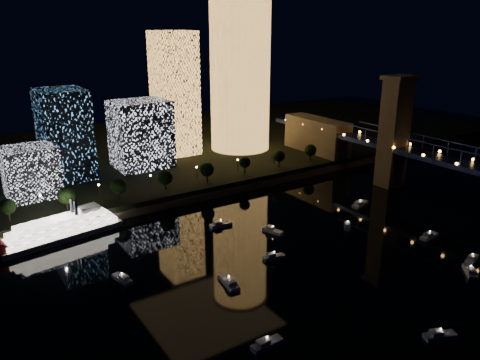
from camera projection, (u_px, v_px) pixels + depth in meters
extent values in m
plane|color=black|center=(377.00, 267.00, 143.55)|extent=(520.00, 520.00, 0.00)
cube|color=black|center=(161.00, 149.00, 269.49)|extent=(420.00, 160.00, 5.00)
cube|color=#6B5E4C|center=(234.00, 188.00, 208.03)|extent=(420.00, 6.00, 3.00)
cylinder|color=#FFAF51|center=(240.00, 71.00, 248.88)|extent=(32.00, 32.00, 84.46)
cube|color=#FFAF51|center=(175.00, 94.00, 242.14)|extent=(19.80, 19.80, 63.01)
cube|color=white|center=(141.00, 134.00, 224.07)|extent=(25.86, 21.88, 31.83)
cube|color=#5196DE|center=(65.00, 134.00, 207.10)|extent=(19.71, 25.62, 39.42)
cube|color=white|center=(31.00, 172.00, 185.98)|extent=(20.22, 18.38, 20.22)
cube|color=#6B5E4C|center=(394.00, 134.00, 209.46)|extent=(11.00, 9.00, 48.00)
cube|color=#6B5E4C|center=(400.00, 78.00, 201.54)|extent=(13.00, 11.00, 2.00)
cube|color=#6B5E4C|center=(317.00, 140.00, 253.03)|extent=(12.00, 40.00, 23.00)
cube|color=#18204E|center=(465.00, 161.00, 177.54)|extent=(0.50, 0.50, 7.00)
cube|color=#18204E|center=(412.00, 148.00, 196.55)|extent=(0.50, 0.50, 7.00)
cube|color=#18204E|center=(369.00, 137.00, 215.56)|extent=(0.50, 0.50, 7.00)
sphere|color=#FFA638|center=(394.00, 147.00, 203.96)|extent=(1.20, 1.20, 1.20)
sphere|color=#FFA638|center=(323.00, 129.00, 239.61)|extent=(1.20, 1.20, 1.20)
cube|color=silver|center=(62.00, 235.00, 162.70)|extent=(42.77, 15.76, 2.09)
cube|color=white|center=(61.00, 230.00, 162.06)|extent=(39.20, 14.38, 1.92)
cube|color=white|center=(61.00, 225.00, 161.46)|extent=(35.62, 12.99, 1.92)
cube|color=white|center=(60.00, 220.00, 160.85)|extent=(30.32, 11.35, 1.92)
cube|color=silver|center=(88.00, 208.00, 166.96)|extent=(7.67, 6.21, 1.57)
cylinder|color=black|center=(76.00, 208.00, 161.81)|extent=(1.22, 1.22, 5.23)
cylinder|color=black|center=(72.00, 205.00, 164.26)|extent=(1.22, 1.22, 5.23)
cube|color=silver|center=(221.00, 225.00, 172.47)|extent=(8.47, 3.62, 1.20)
cube|color=silver|center=(218.00, 223.00, 171.61)|extent=(3.11, 2.47, 1.00)
sphere|color=white|center=(221.00, 220.00, 171.84)|extent=(0.36, 0.36, 0.36)
cube|color=silver|center=(472.00, 260.00, 147.02)|extent=(7.82, 4.31, 1.20)
cube|color=silver|center=(471.00, 258.00, 145.87)|extent=(3.03, 2.57, 1.00)
sphere|color=white|center=(473.00, 254.00, 146.39)|extent=(0.36, 0.36, 0.36)
cube|color=silver|center=(429.00, 236.00, 163.09)|extent=(8.07, 3.11, 1.20)
cube|color=silver|center=(428.00, 234.00, 162.05)|extent=(2.91, 2.26, 1.00)
sphere|color=white|center=(430.00, 231.00, 162.45)|extent=(0.36, 0.36, 0.36)
cube|color=silver|center=(122.00, 279.00, 135.69)|extent=(4.00, 8.02, 1.20)
cube|color=silver|center=(124.00, 277.00, 134.58)|extent=(2.51, 3.04, 1.00)
sphere|color=white|center=(122.00, 273.00, 135.06)|extent=(0.36, 0.36, 0.36)
cube|color=silver|center=(267.00, 344.00, 108.14)|extent=(8.07, 2.77, 1.20)
cube|color=silver|center=(263.00, 342.00, 107.14)|extent=(2.86, 2.15, 1.00)
sphere|color=white|center=(267.00, 337.00, 107.51)|extent=(0.36, 0.36, 0.36)
cube|color=silver|center=(360.00, 204.00, 192.13)|extent=(9.58, 5.23, 1.20)
cube|color=silver|center=(359.00, 203.00, 190.81)|extent=(3.71, 3.14, 1.00)
sphere|color=white|center=(360.00, 200.00, 191.50)|extent=(0.36, 0.36, 0.36)
cube|color=silver|center=(274.00, 257.00, 148.45)|extent=(7.48, 3.67, 1.20)
cube|color=silver|center=(271.00, 255.00, 147.72)|extent=(2.83, 2.33, 1.00)
sphere|color=white|center=(274.00, 252.00, 147.81)|extent=(0.36, 0.36, 0.36)
cube|color=silver|center=(440.00, 336.00, 110.99)|extent=(8.19, 5.26, 1.20)
cube|color=silver|center=(436.00, 333.00, 110.42)|extent=(3.30, 2.91, 1.00)
sphere|color=white|center=(441.00, 329.00, 110.36)|extent=(0.36, 0.36, 0.36)
cube|color=silver|center=(229.00, 282.00, 134.00)|extent=(4.34, 9.79, 1.20)
cube|color=silver|center=(231.00, 281.00, 132.44)|extent=(2.90, 3.63, 1.00)
sphere|color=white|center=(229.00, 276.00, 133.37)|extent=(0.36, 0.36, 0.36)
cube|color=silver|center=(470.00, 272.00, 139.76)|extent=(7.85, 7.87, 1.20)
cube|color=silver|center=(472.00, 271.00, 138.24)|extent=(3.63, 3.63, 1.00)
sphere|color=white|center=(471.00, 266.00, 139.13)|extent=(0.36, 0.36, 0.36)
cube|color=silver|center=(273.00, 231.00, 167.31)|extent=(4.59, 8.24, 1.20)
cube|color=silver|center=(270.00, 227.00, 167.69)|extent=(2.72, 3.21, 1.00)
sphere|color=white|center=(273.00, 226.00, 166.67)|extent=(0.36, 0.36, 0.36)
cube|color=silver|center=(347.00, 226.00, 171.38)|extent=(6.28, 6.33, 1.20)
cube|color=silver|center=(347.00, 224.00, 170.09)|extent=(2.91, 2.92, 1.00)
sphere|color=white|center=(348.00, 221.00, 170.75)|extent=(0.36, 0.36, 0.36)
cylinder|color=black|center=(9.00, 216.00, 164.08)|extent=(0.70, 0.70, 4.00)
sphere|color=black|center=(7.00, 207.00, 162.97)|extent=(5.83, 5.83, 5.83)
cylinder|color=black|center=(67.00, 204.00, 174.52)|extent=(0.70, 0.70, 4.00)
sphere|color=black|center=(66.00, 196.00, 173.41)|extent=(6.60, 6.60, 6.60)
cylinder|color=black|center=(119.00, 194.00, 184.95)|extent=(0.70, 0.70, 4.00)
sphere|color=black|center=(118.00, 186.00, 183.84)|extent=(6.57, 6.57, 6.57)
cylinder|color=black|center=(166.00, 185.00, 195.39)|extent=(0.70, 0.70, 4.00)
sphere|color=black|center=(165.00, 177.00, 194.28)|extent=(6.45, 6.45, 6.45)
cylinder|color=black|center=(207.00, 177.00, 205.82)|extent=(0.70, 0.70, 4.00)
sphere|color=black|center=(207.00, 169.00, 204.71)|extent=(6.24, 6.24, 6.24)
cylinder|color=black|center=(245.00, 170.00, 216.25)|extent=(0.70, 0.70, 4.00)
sphere|color=black|center=(245.00, 162.00, 215.14)|extent=(5.28, 5.28, 5.28)
cylinder|color=black|center=(279.00, 163.00, 226.69)|extent=(0.70, 0.70, 4.00)
sphere|color=black|center=(279.00, 156.00, 225.58)|extent=(5.69, 5.69, 5.69)
cylinder|color=black|center=(310.00, 157.00, 237.12)|extent=(0.70, 0.70, 4.00)
sphere|color=black|center=(310.00, 150.00, 236.01)|extent=(6.04, 6.04, 6.04)
cylinder|color=black|center=(41.00, 203.00, 174.94)|extent=(0.24, 0.24, 5.00)
sphere|color=#FFCC7F|center=(40.00, 196.00, 174.05)|extent=(0.70, 0.70, 0.70)
cylinder|color=black|center=(99.00, 192.00, 186.42)|extent=(0.24, 0.24, 5.00)
sphere|color=#FFCC7F|center=(99.00, 185.00, 185.53)|extent=(0.70, 0.70, 0.70)
cylinder|color=black|center=(151.00, 182.00, 197.89)|extent=(0.24, 0.24, 5.00)
sphere|color=#FFCC7F|center=(150.00, 176.00, 197.01)|extent=(0.70, 0.70, 0.70)
cylinder|color=black|center=(197.00, 173.00, 209.37)|extent=(0.24, 0.24, 5.00)
sphere|color=#FFCC7F|center=(196.00, 167.00, 208.48)|extent=(0.70, 0.70, 0.70)
cylinder|color=black|center=(238.00, 165.00, 220.85)|extent=(0.24, 0.24, 5.00)
sphere|color=#FFCC7F|center=(238.00, 160.00, 219.96)|extent=(0.70, 0.70, 0.70)
cylinder|color=black|center=(275.00, 158.00, 232.32)|extent=(0.24, 0.24, 5.00)
sphere|color=#FFCC7F|center=(275.00, 153.00, 231.44)|extent=(0.70, 0.70, 0.70)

